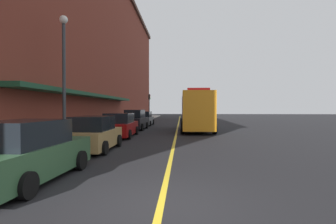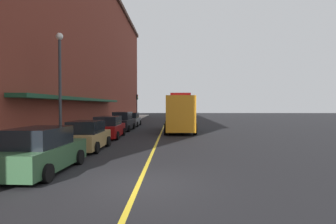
{
  "view_description": "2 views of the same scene",
  "coord_description": "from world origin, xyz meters",
  "px_view_note": "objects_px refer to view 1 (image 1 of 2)",
  "views": [
    {
      "loc": [
        0.45,
        -5.58,
        2.09
      ],
      "look_at": [
        -0.73,
        16.32,
        1.73
      ],
      "focal_mm": 27.69,
      "sensor_mm": 36.0,
      "label": 1
    },
    {
      "loc": [
        1.14,
        -8.95,
        2.59
      ],
      "look_at": [
        0.49,
        24.58,
        1.75
      ],
      "focal_mm": 29.5,
      "sensor_mm": 36.0,
      "label": 2
    }
  ],
  "objects_px": {
    "utility_truck": "(196,112)",
    "street_lamp_left": "(64,65)",
    "parking_meter_2": "(126,118)",
    "traffic_light_near": "(149,102)",
    "parked_car_1": "(94,134)",
    "parked_car_2": "(120,126)",
    "parked_car_3": "(135,120)",
    "parked_car_0": "(27,153)",
    "parking_meter_1": "(125,118)",
    "parked_car_4": "(144,119)"
  },
  "relations": [
    {
      "from": "parked_car_3",
      "to": "parked_car_1",
      "type": "bearing_deg",
      "value": -177.13
    },
    {
      "from": "parked_car_1",
      "to": "utility_truck",
      "type": "relative_size",
      "value": 0.46
    },
    {
      "from": "parked_car_2",
      "to": "traffic_light_near",
      "type": "height_order",
      "value": "traffic_light_near"
    },
    {
      "from": "traffic_light_near",
      "to": "parked_car_3",
      "type": "bearing_deg",
      "value": -86.5
    },
    {
      "from": "parked_car_4",
      "to": "parking_meter_2",
      "type": "height_order",
      "value": "parked_car_4"
    },
    {
      "from": "parked_car_2",
      "to": "parked_car_4",
      "type": "bearing_deg",
      "value": -0.94
    },
    {
      "from": "parked_car_4",
      "to": "street_lamp_left",
      "type": "distance_m",
      "value": 17.21
    },
    {
      "from": "parked_car_0",
      "to": "parked_car_2",
      "type": "distance_m",
      "value": 11.32
    },
    {
      "from": "parking_meter_2",
      "to": "traffic_light_near",
      "type": "distance_m",
      "value": 18.64
    },
    {
      "from": "parked_car_1",
      "to": "parking_meter_2",
      "type": "xyz_separation_m",
      "value": [
        -1.5,
        14.3,
        0.27
      ]
    },
    {
      "from": "parked_car_1",
      "to": "parked_car_2",
      "type": "xyz_separation_m",
      "value": [
        -0.15,
        5.97,
        0.01
      ]
    },
    {
      "from": "parked_car_0",
      "to": "parking_meter_1",
      "type": "xyz_separation_m",
      "value": [
        -1.42,
        19.17,
        0.25
      ]
    },
    {
      "from": "parked_car_3",
      "to": "street_lamp_left",
      "type": "distance_m",
      "value": 11.6
    },
    {
      "from": "traffic_light_near",
      "to": "parked_car_2",
      "type": "bearing_deg",
      "value": -87.26
    },
    {
      "from": "street_lamp_left",
      "to": "traffic_light_near",
      "type": "distance_m",
      "value": 31.53
    },
    {
      "from": "parked_car_2",
      "to": "traffic_light_near",
      "type": "relative_size",
      "value": 1.13
    },
    {
      "from": "parking_meter_2",
      "to": "parked_car_3",
      "type": "bearing_deg",
      "value": -57.72
    },
    {
      "from": "parked_car_4",
      "to": "parked_car_1",
      "type": "bearing_deg",
      "value": -179.26
    },
    {
      "from": "utility_truck",
      "to": "traffic_light_near",
      "type": "height_order",
      "value": "traffic_light_near"
    },
    {
      "from": "parking_meter_1",
      "to": "street_lamp_left",
      "type": "height_order",
      "value": "street_lamp_left"
    },
    {
      "from": "parked_car_0",
      "to": "parked_car_2",
      "type": "bearing_deg",
      "value": 2.66
    },
    {
      "from": "parked_car_2",
      "to": "utility_truck",
      "type": "bearing_deg",
      "value": -47.89
    },
    {
      "from": "parked_car_0",
      "to": "parking_meter_2",
      "type": "bearing_deg",
      "value": 6.41
    },
    {
      "from": "parked_car_1",
      "to": "utility_truck",
      "type": "xyz_separation_m",
      "value": [
        5.59,
        11.36,
        0.95
      ]
    },
    {
      "from": "parked_car_0",
      "to": "utility_truck",
      "type": "xyz_separation_m",
      "value": [
        5.66,
        16.71,
        0.93
      ]
    },
    {
      "from": "parked_car_2",
      "to": "traffic_light_near",
      "type": "xyz_separation_m",
      "value": [
        -1.28,
        26.86,
        2.35
      ]
    },
    {
      "from": "utility_truck",
      "to": "street_lamp_left",
      "type": "bearing_deg",
      "value": -37.82
    },
    {
      "from": "parked_car_1",
      "to": "parking_meter_1",
      "type": "height_order",
      "value": "parked_car_1"
    },
    {
      "from": "parked_car_3",
      "to": "parking_meter_2",
      "type": "bearing_deg",
      "value": 34.34
    },
    {
      "from": "traffic_light_near",
      "to": "utility_truck",
      "type": "bearing_deg",
      "value": -71.88
    },
    {
      "from": "parked_car_4",
      "to": "parking_meter_1",
      "type": "height_order",
      "value": "parked_car_4"
    },
    {
      "from": "utility_truck",
      "to": "parked_car_4",
      "type": "bearing_deg",
      "value": -139.56
    },
    {
      "from": "parked_car_1",
      "to": "street_lamp_left",
      "type": "bearing_deg",
      "value": 57.81
    },
    {
      "from": "parked_car_2",
      "to": "parked_car_1",
      "type": "bearing_deg",
      "value": -179.63
    },
    {
      "from": "parked_car_0",
      "to": "street_lamp_left",
      "type": "xyz_separation_m",
      "value": [
        -2.02,
        6.68,
        3.59
      ]
    },
    {
      "from": "parked_car_1",
      "to": "traffic_light_near",
      "type": "distance_m",
      "value": 32.94
    },
    {
      "from": "parked_car_0",
      "to": "parked_car_2",
      "type": "xyz_separation_m",
      "value": [
        -0.08,
        11.32,
        -0.01
      ]
    },
    {
      "from": "parked_car_1",
      "to": "parked_car_2",
      "type": "bearing_deg",
      "value": 1.57
    },
    {
      "from": "parked_car_4",
      "to": "traffic_light_near",
      "type": "distance_m",
      "value": 15.02
    },
    {
      "from": "parked_car_3",
      "to": "utility_truck",
      "type": "height_order",
      "value": "utility_truck"
    },
    {
      "from": "parked_car_0",
      "to": "traffic_light_near",
      "type": "bearing_deg",
      "value": 4.31
    },
    {
      "from": "parked_car_2",
      "to": "street_lamp_left",
      "type": "xyz_separation_m",
      "value": [
        -1.95,
        -4.64,
        3.6
      ]
    },
    {
      "from": "parked_car_4",
      "to": "utility_truck",
      "type": "height_order",
      "value": "utility_truck"
    },
    {
      "from": "parked_car_4",
      "to": "traffic_light_near",
      "type": "relative_size",
      "value": 1.12
    },
    {
      "from": "parked_car_0",
      "to": "parked_car_1",
      "type": "relative_size",
      "value": 1.13
    },
    {
      "from": "parked_car_4",
      "to": "parked_car_3",
      "type": "bearing_deg",
      "value": -179.75
    },
    {
      "from": "parked_car_3",
      "to": "parking_meter_1",
      "type": "bearing_deg",
      "value": 41.46
    },
    {
      "from": "street_lamp_left",
      "to": "traffic_light_near",
      "type": "bearing_deg",
      "value": 88.8
    },
    {
      "from": "parking_meter_1",
      "to": "traffic_light_near",
      "type": "height_order",
      "value": "traffic_light_near"
    },
    {
      "from": "parked_car_3",
      "to": "parked_car_2",
      "type": "bearing_deg",
      "value": -177.74
    }
  ]
}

